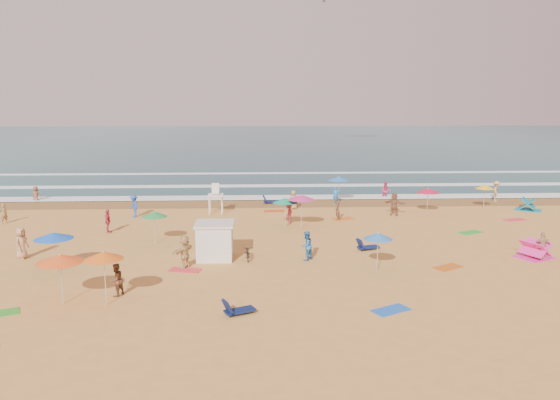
{
  "coord_description": "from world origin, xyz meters",
  "views": [
    {
      "loc": [
        -0.9,
        -34.98,
        9.06
      ],
      "look_at": [
        0.81,
        6.0,
        1.5
      ],
      "focal_mm": 35.0,
      "sensor_mm": 36.0,
      "label": 1
    }
  ],
  "objects": [
    {
      "name": "towels",
      "position": [
        1.66,
        -2.56,
        0.01
      ],
      "size": [
        35.97,
        22.98,
        0.03
      ],
      "color": "red",
      "rests_on": "ground"
    },
    {
      "name": "cabana_roof",
      "position": [
        -3.38,
        -4.38,
        2.06
      ],
      "size": [
        2.2,
        2.2,
        0.12
      ],
      "primitive_type": "cube",
      "color": "silver",
      "rests_on": "cabana"
    },
    {
      "name": "beachgoers",
      "position": [
        0.6,
        3.96,
        0.84
      ],
      "size": [
        42.54,
        26.03,
        2.13
      ],
      "color": "#D33466",
      "rests_on": "ground"
    },
    {
      "name": "ground",
      "position": [
        0.0,
        0.0,
        0.0
      ],
      "size": [
        220.0,
        220.0,
        0.0
      ],
      "primitive_type": "plane",
      "color": "gold",
      "rests_on": "ground"
    },
    {
      "name": "loungers",
      "position": [
        5.7,
        -4.82,
        0.17
      ],
      "size": [
        57.09,
        29.26,
        0.34
      ],
      "color": "#0E1348",
      "rests_on": "ground"
    },
    {
      "name": "wet_sand",
      "position": [
        0.0,
        12.5,
        0.01
      ],
      "size": [
        220.0,
        220.0,
        0.0
      ],
      "primitive_type": "plane",
      "color": "olive",
      "rests_on": "ground"
    },
    {
      "name": "ocean",
      "position": [
        0.0,
        84.0,
        0.0
      ],
      "size": [
        220.0,
        140.0,
        0.18
      ],
      "primitive_type": "cube",
      "color": "#0C4756",
      "rests_on": "ground"
    },
    {
      "name": "lifeguard_stand",
      "position": [
        -4.27,
        8.25,
        1.05
      ],
      "size": [
        1.2,
        1.2,
        2.1
      ],
      "primitive_type": null,
      "color": "white",
      "rests_on": "ground"
    },
    {
      "name": "popup_tents",
      "position": [
        18.39,
        1.81,
        0.6
      ],
      "size": [
        8.95,
        16.0,
        1.2
      ],
      "color": "#EF359F",
      "rests_on": "ground"
    },
    {
      "name": "cabana",
      "position": [
        -3.38,
        -4.38,
        1.0
      ],
      "size": [
        2.0,
        2.0,
        2.0
      ],
      "primitive_type": "cube",
      "color": "silver",
      "rests_on": "ground"
    },
    {
      "name": "beach_umbrellas",
      "position": [
        4.1,
        -0.07,
        2.1
      ],
      "size": [
        67.74,
        25.81,
        0.76
      ],
      "color": "green",
      "rests_on": "ground"
    },
    {
      "name": "surf_foam",
      "position": [
        0.0,
        21.32,
        0.1
      ],
      "size": [
        200.0,
        18.7,
        0.05
      ],
      "color": "white",
      "rests_on": "ground"
    },
    {
      "name": "bicycle",
      "position": [
        -1.48,
        -4.68,
        0.41
      ],
      "size": [
        0.61,
        1.6,
        0.83
      ],
      "primitive_type": "imported",
      "rotation": [
        0.0,
        0.0,
        0.04
      ],
      "color": "black",
      "rests_on": "ground"
    }
  ]
}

